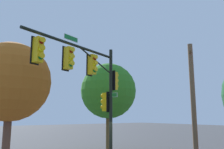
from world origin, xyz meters
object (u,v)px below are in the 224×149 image
utility_pole (193,99)px  tree_mid (108,91)px  signal_pole_assembly (92,79)px  tree_far (11,82)px

utility_pole → tree_mid: 7.12m
signal_pole_assembly → utility_pole: size_ratio=0.90×
signal_pole_assembly → utility_pole: 7.02m
tree_mid → utility_pole: bearing=106.0°
utility_pole → tree_mid: utility_pole is taller
utility_pole → signal_pole_assembly: bearing=-13.4°
utility_pole → tree_far: size_ratio=1.12×
tree_mid → tree_far: 8.78m
signal_pole_assembly → utility_pole: utility_pole is taller
utility_pole → tree_far: 11.19m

